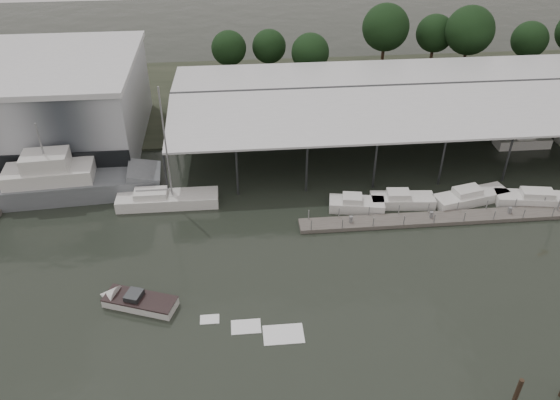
{
  "coord_description": "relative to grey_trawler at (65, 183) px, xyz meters",
  "views": [
    {
      "loc": [
        -4.81,
        -31.91,
        31.78
      ],
      "look_at": [
        -0.78,
        11.3,
        2.5
      ],
      "focal_mm": 35.0,
      "sensor_mm": 36.0,
      "label": 1
    }
  ],
  "objects": [
    {
      "name": "ground",
      "position": [
        22.66,
        -17.85,
        -1.58
      ],
      "size": [
        200.0,
        200.0,
        0.0
      ],
      "primitive_type": "plane",
      "color": "black",
      "rests_on": "ground"
    },
    {
      "name": "land_strip_far",
      "position": [
        22.66,
        24.15,
        -1.48
      ],
      "size": [
        140.0,
        30.0,
        0.3
      ],
      "color": "#3A3F2F",
      "rests_on": "ground"
    },
    {
      "name": "storage_warehouse",
      "position": [
        -5.34,
        12.09,
        3.71
      ],
      "size": [
        24.5,
        20.5,
        10.5
      ],
      "color": "#ABB0B6",
      "rests_on": "ground"
    },
    {
      "name": "covered_boat_shed",
      "position": [
        39.66,
        10.15,
        4.55
      ],
      "size": [
        58.24,
        24.0,
        6.96
      ],
      "color": "silver",
      "rests_on": "ground"
    },
    {
      "name": "floating_dock",
      "position": [
        37.66,
        -7.85,
        -1.38
      ],
      "size": [
        28.0,
        2.0,
        1.4
      ],
      "color": "#67615B",
      "rests_on": "ground"
    },
    {
      "name": "grey_trawler",
      "position": [
        0.0,
        0.0,
        0.0
      ],
      "size": [
        19.61,
        5.67,
        8.84
      ],
      "rotation": [
        0.0,
        0.0,
        0.07
      ],
      "color": "slate",
      "rests_on": "ground"
    },
    {
      "name": "white_sailboat",
      "position": [
        10.53,
        -2.64,
        -0.93
      ],
      "size": [
        10.27,
        2.64,
        13.06
      ],
      "rotation": [
        0.0,
        0.0,
        -0.0
      ],
      "color": "white",
      "rests_on": "ground"
    },
    {
      "name": "speedboat_underway",
      "position": [
        9.07,
        -16.86,
        -1.19
      ],
      "size": [
        16.93,
        7.57,
        2.0
      ],
      "rotation": [
        0.0,
        0.0,
        2.79
      ],
      "color": "white",
      "rests_on": "ground"
    },
    {
      "name": "moored_cruiser_0",
      "position": [
        29.73,
        -5.21,
        -0.97
      ],
      "size": [
        5.8,
        3.14,
        1.7
      ],
      "rotation": [
        0.0,
        0.0,
        -0.18
      ],
      "color": "white",
      "rests_on": "ground"
    },
    {
      "name": "moored_cruiser_1",
      "position": [
        34.55,
        -4.89,
        -0.97
      ],
      "size": [
        6.59,
        2.75,
        1.7
      ],
      "rotation": [
        0.0,
        0.0,
        -0.09
      ],
      "color": "white",
      "rests_on": "ground"
    },
    {
      "name": "moored_cruiser_2",
      "position": [
        41.77,
        -4.96,
        -0.97
      ],
      "size": [
        8.24,
        3.94,
        1.7
      ],
      "rotation": [
        0.0,
        0.0,
        0.23
      ],
      "color": "white",
      "rests_on": "ground"
    },
    {
      "name": "moored_cruiser_3",
      "position": [
        48.7,
        -6.03,
        -0.97
      ],
      "size": [
        9.26,
        3.67,
        1.7
      ],
      "rotation": [
        0.0,
        0.0,
        -0.17
      ],
      "color": "white",
      "rests_on": "ground"
    },
    {
      "name": "horizon_tree_line",
      "position": [
        49.03,
        30.17,
        4.64
      ],
      "size": [
        64.27,
        11.63,
        10.88
      ],
      "color": "#312015",
      "rests_on": "ground"
    }
  ]
}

